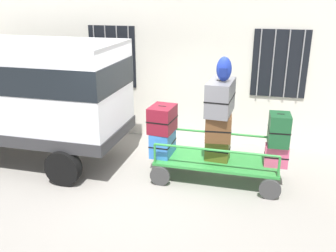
{
  "coord_description": "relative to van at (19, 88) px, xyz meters",
  "views": [
    {
      "loc": [
        1.84,
        -6.15,
        3.46
      ],
      "look_at": [
        0.14,
        0.37,
        1.04
      ],
      "focal_mm": 39.19,
      "sensor_mm": 36.0,
      "label": 1
    }
  ],
  "objects": [
    {
      "name": "cart_railing",
      "position": [
        4.23,
        0.03,
        -0.83
      ],
      "size": [
        2.31,
        0.94,
        0.4
      ],
      "color": "#2D8438",
      "rests_on": "luggage_cart"
    },
    {
      "name": "suitcase_midleft_top",
      "position": [
        4.23,
        0.05,
        0.08
      ],
      "size": [
        0.49,
        0.89,
        0.63
      ],
      "color": "slate",
      "rests_on": "suitcase_midleft_middle"
    },
    {
      "name": "suitcase_midleft_bottom",
      "position": [
        4.23,
        0.03,
        -0.94
      ],
      "size": [
        0.47,
        0.35,
        0.46
      ],
      "color": "#4C5119",
      "rests_on": "luggage_cart"
    },
    {
      "name": "ground_plane",
      "position": [
        3.09,
        -0.34,
        -1.6
      ],
      "size": [
        40.0,
        40.0,
        0.0
      ],
      "primitive_type": "plane",
      "color": "gray"
    },
    {
      "name": "suitcase_left_bottom",
      "position": [
        3.13,
        0.01,
        -0.92
      ],
      "size": [
        0.42,
        0.64,
        0.5
      ],
      "color": "#3372C6",
      "rests_on": "luggage_cart"
    },
    {
      "name": "suitcase_midleft_middle",
      "position": [
        4.23,
        -0.01,
        -0.47
      ],
      "size": [
        0.53,
        0.65,
        0.48
      ],
      "color": "brown",
      "rests_on": "suitcase_midleft_bottom"
    },
    {
      "name": "van",
      "position": [
        0.0,
        0.0,
        0.0
      ],
      "size": [
        4.47,
        1.95,
        2.58
      ],
      "color": "silver",
      "rests_on": "ground"
    },
    {
      "name": "luggage_cart",
      "position": [
        4.23,
        0.03,
        -1.24
      ],
      "size": [
        2.42,
        1.07,
        0.44
      ],
      "color": "#2D8438",
      "rests_on": "ground"
    },
    {
      "name": "backpack",
      "position": [
        4.27,
        -0.02,
        0.62
      ],
      "size": [
        0.27,
        0.22,
        0.44
      ],
      "color": "navy",
      "rests_on": "suitcase_midleft_top"
    },
    {
      "name": "suitcase_center_middle",
      "position": [
        5.32,
        0.07,
        -0.45
      ],
      "size": [
        0.41,
        0.49,
        0.6
      ],
      "color": "#194C28",
      "rests_on": "suitcase_center_bottom"
    },
    {
      "name": "suitcase_center_bottom",
      "position": [
        5.32,
        0.03,
        -0.96
      ],
      "size": [
        0.44,
        0.28,
        0.41
      ],
      "color": "#CC4C72",
      "rests_on": "luggage_cart"
    },
    {
      "name": "suitcase_left_middle",
      "position": [
        3.13,
        -0.01,
        -0.41
      ],
      "size": [
        0.5,
        0.62,
        0.52
      ],
      "color": "maroon",
      "rests_on": "suitcase_left_bottom"
    },
    {
      "name": "building_wall",
      "position": [
        3.1,
        2.18,
        0.9
      ],
      "size": [
        12.0,
        0.38,
        5.0
      ],
      "color": "silver",
      "rests_on": "ground"
    }
  ]
}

